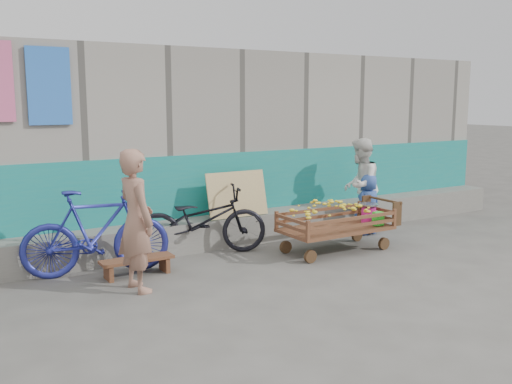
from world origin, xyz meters
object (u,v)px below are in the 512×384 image
woman (360,185)px  bicycle_dark (201,221)px  bench (137,263)px  bicycle_blue (96,232)px  banana_cart (334,217)px  child (368,204)px  vendor_man (136,221)px

woman → bicycle_dark: bearing=-39.0°
bench → bicycle_dark: 1.31m
woman → bicycle_blue: 4.52m
banana_cart → bicycle_dark: bicycle_dark is taller
banana_cart → woman: woman is taller
bicycle_dark → bicycle_blue: (-1.58, -0.20, 0.06)m
bicycle_blue → banana_cart: bearing=-90.5°
bench → bicycle_blue: size_ratio=0.50×
child → bicycle_dark: size_ratio=0.53×
bench → vendor_man: 0.88m
bench → child: 4.11m
bench → bicycle_dark: size_ratio=0.49×
bench → vendor_man: bearing=-108.4°
bench → child: (4.09, 0.19, 0.33)m
banana_cart → bench: banana_cart is taller
child → bicycle_dark: child is taller
banana_cart → vendor_man: 3.09m
bench → bicycle_dark: bearing=23.4°
bench → woman: woman is taller
bench → vendor_man: vendor_man is taller
bicycle_dark → bicycle_blue: bicycle_blue is taller
vendor_man → woman: 4.37m
bicycle_dark → bicycle_blue: bearing=115.5°
vendor_man → bicycle_blue: (-0.24, 0.84, -0.28)m
banana_cart → woman: size_ratio=1.13×
child → bench: bearing=-2.5°
bicycle_dark → woman: bearing=-73.6°
bicycle_blue → woman: bearing=-77.2°
banana_cart → child: 1.34m
banana_cart → child: bearing=26.1°
banana_cart → bicycle_dark: bearing=152.5°
woman → vendor_man: bearing=-24.6°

